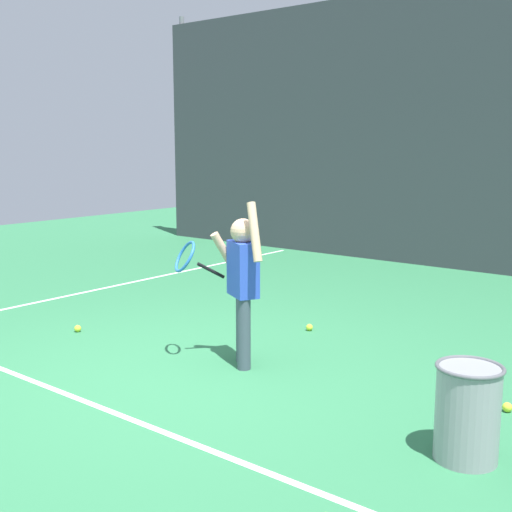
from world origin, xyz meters
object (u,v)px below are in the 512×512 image
Objects in this scene: ball_hopper at (468,412)px; tennis_ball_6 at (309,327)px; tennis_ball_1 at (507,407)px; tennis_player at (240,278)px; tennis_ball_3 at (78,329)px.

tennis_ball_6 is (-2.16, 1.62, -0.26)m from ball_hopper.
tennis_ball_1 is 1.00× the size of tennis_ball_6.
tennis_player is 20.46× the size of tennis_ball_3.
tennis_ball_6 is at bearing 143.16° from ball_hopper.
tennis_player reaches higher than tennis_ball_3.
ball_hopper is 8.52× the size of tennis_ball_1.
tennis_ball_6 is (1.72, 1.43, 0.00)m from tennis_ball_3.
tennis_ball_3 is at bearing -140.34° from tennis_ball_6.
ball_hopper is (2.05, -0.44, -0.44)m from tennis_player.
tennis_player is 2.40× the size of ball_hopper.
tennis_ball_1 is at bearing 9.38° from tennis_ball_3.
ball_hopper reaches higher than tennis_ball_3.
ball_hopper is at bearing -88.01° from tennis_ball_1.
tennis_player is at bearing 167.74° from ball_hopper.
tennis_ball_3 is at bearing -143.27° from tennis_player.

